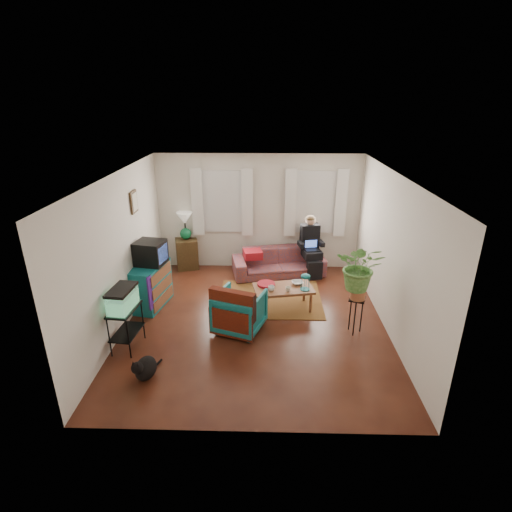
{
  "coord_description": "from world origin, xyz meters",
  "views": [
    {
      "loc": [
        0.18,
        -6.14,
        3.74
      ],
      "look_at": [
        0.0,
        0.4,
        1.1
      ],
      "focal_mm": 28.0,
      "sensor_mm": 36.0,
      "label": 1
    }
  ],
  "objects_px": {
    "aquarium_stand": "(127,328)",
    "side_table": "(187,253)",
    "sofa": "(279,258)",
    "coffee_table": "(283,298)",
    "dresser": "(151,286)",
    "armchair": "(240,309)",
    "plant_stand": "(355,316)"
  },
  "relations": [
    {
      "from": "sofa",
      "to": "plant_stand",
      "type": "bearing_deg",
      "value": -73.48
    },
    {
      "from": "aquarium_stand",
      "to": "plant_stand",
      "type": "height_order",
      "value": "aquarium_stand"
    },
    {
      "from": "side_table",
      "to": "aquarium_stand",
      "type": "bearing_deg",
      "value": -96.24
    },
    {
      "from": "armchair",
      "to": "plant_stand",
      "type": "xyz_separation_m",
      "value": [
        1.94,
        -0.04,
        -0.06
      ]
    },
    {
      "from": "coffee_table",
      "to": "armchair",
      "type": "bearing_deg",
      "value": -147.03
    },
    {
      "from": "sofa",
      "to": "coffee_table",
      "type": "distance_m",
      "value": 1.58
    },
    {
      "from": "dresser",
      "to": "armchair",
      "type": "distance_m",
      "value": 1.91
    },
    {
      "from": "sofa",
      "to": "armchair",
      "type": "bearing_deg",
      "value": -118.49
    },
    {
      "from": "aquarium_stand",
      "to": "coffee_table",
      "type": "height_order",
      "value": "aquarium_stand"
    },
    {
      "from": "side_table",
      "to": "dresser",
      "type": "xyz_separation_m",
      "value": [
        -0.34,
        -1.83,
        0.06
      ]
    },
    {
      "from": "coffee_table",
      "to": "dresser",
      "type": "bearing_deg",
      "value": 167.68
    },
    {
      "from": "dresser",
      "to": "aquarium_stand",
      "type": "bearing_deg",
      "value": -79.33
    },
    {
      "from": "dresser",
      "to": "plant_stand",
      "type": "xyz_separation_m",
      "value": [
        3.67,
        -0.84,
        -0.09
      ]
    },
    {
      "from": "dresser",
      "to": "armchair",
      "type": "relative_size",
      "value": 1.19
    },
    {
      "from": "aquarium_stand",
      "to": "plant_stand",
      "type": "bearing_deg",
      "value": 14.37
    },
    {
      "from": "side_table",
      "to": "dresser",
      "type": "relative_size",
      "value": 0.76
    },
    {
      "from": "aquarium_stand",
      "to": "dresser",
      "type": "bearing_deg",
      "value": 95.76
    },
    {
      "from": "dresser",
      "to": "side_table",
      "type": "bearing_deg",
      "value": 90.54
    },
    {
      "from": "sofa",
      "to": "dresser",
      "type": "relative_size",
      "value": 2.18
    },
    {
      "from": "plant_stand",
      "to": "aquarium_stand",
      "type": "bearing_deg",
      "value": -171.8
    },
    {
      "from": "coffee_table",
      "to": "plant_stand",
      "type": "relative_size",
      "value": 1.68
    },
    {
      "from": "sofa",
      "to": "aquarium_stand",
      "type": "height_order",
      "value": "sofa"
    },
    {
      "from": "armchair",
      "to": "coffee_table",
      "type": "bearing_deg",
      "value": -116.38
    },
    {
      "from": "side_table",
      "to": "coffee_table",
      "type": "xyz_separation_m",
      "value": [
        2.15,
        -1.9,
        -0.13
      ]
    },
    {
      "from": "sofa",
      "to": "plant_stand",
      "type": "xyz_separation_m",
      "value": [
        1.23,
        -2.34,
        -0.07
      ]
    },
    {
      "from": "aquarium_stand",
      "to": "armchair",
      "type": "distance_m",
      "value": 1.83
    },
    {
      "from": "sofa",
      "to": "armchair",
      "type": "relative_size",
      "value": 2.59
    },
    {
      "from": "side_table",
      "to": "dresser",
      "type": "distance_m",
      "value": 1.86
    },
    {
      "from": "aquarium_stand",
      "to": "side_table",
      "type": "bearing_deg",
      "value": 89.93
    },
    {
      "from": "dresser",
      "to": "coffee_table",
      "type": "height_order",
      "value": "dresser"
    },
    {
      "from": "armchair",
      "to": "coffee_table",
      "type": "relative_size",
      "value": 0.72
    },
    {
      "from": "sofa",
      "to": "coffee_table",
      "type": "xyz_separation_m",
      "value": [
        0.05,
        -1.57,
        -0.17
      ]
    }
  ]
}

